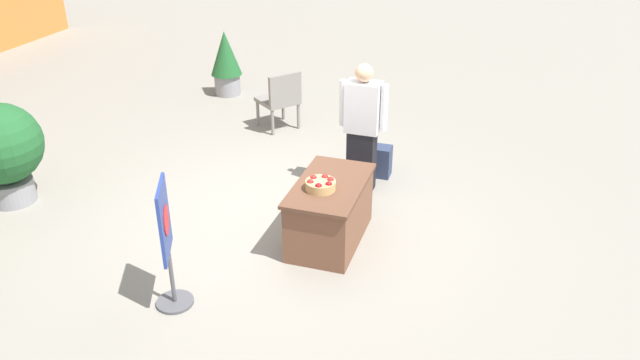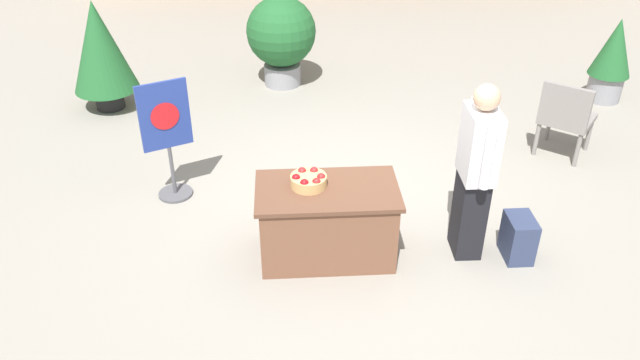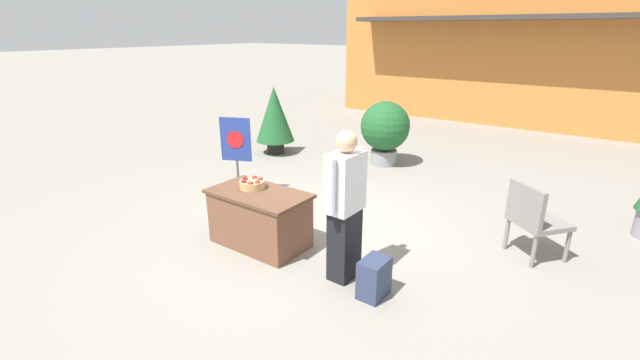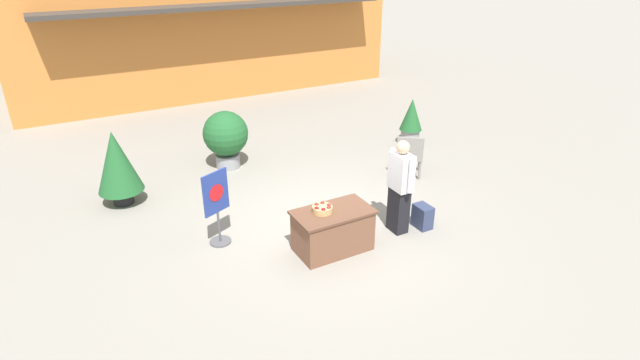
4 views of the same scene
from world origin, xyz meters
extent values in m
plane|color=gray|center=(0.00, 0.00, 0.00)|extent=(120.00, 120.00, 0.00)
cube|color=#C67533|center=(1.06, 10.35, 2.34)|extent=(11.94, 3.85, 4.68)
cube|color=#38332D|center=(1.06, 7.97, 2.90)|extent=(10.15, 0.90, 0.12)
cube|color=brown|center=(-0.32, -0.71, 0.34)|extent=(1.19, 0.68, 0.67)
cube|color=brown|center=(-0.32, -0.71, 0.69)|extent=(1.26, 0.72, 0.04)
cylinder|color=tan|center=(-0.48, -0.65, 0.76)|extent=(0.32, 0.32, 0.10)
sphere|color=red|center=(-0.37, -0.67, 0.80)|extent=(0.08, 0.08, 0.08)
sphere|color=red|center=(-0.43, -0.56, 0.80)|extent=(0.08, 0.08, 0.08)
sphere|color=red|center=(-0.53, -0.56, 0.80)|extent=(0.08, 0.08, 0.08)
sphere|color=#A30F14|center=(-0.59, -0.67, 0.80)|extent=(0.08, 0.08, 0.08)
sphere|color=#A30F14|center=(-0.52, -0.76, 0.80)|extent=(0.08, 0.08, 0.08)
sphere|color=red|center=(-0.42, -0.74, 0.80)|extent=(0.08, 0.08, 0.08)
cube|color=black|center=(0.97, -0.74, 0.40)|extent=(0.25, 0.34, 0.81)
cube|color=silver|center=(0.97, -0.74, 1.12)|extent=(0.27, 0.43, 0.64)
sphere|color=tan|center=(0.97, -0.74, 1.56)|extent=(0.22, 0.22, 0.22)
cylinder|color=silver|center=(0.97, -1.00, 1.15)|extent=(0.09, 0.09, 0.58)
cylinder|color=silver|center=(0.98, -0.48, 1.15)|extent=(0.09, 0.09, 0.58)
cube|color=#2D3856|center=(1.42, -0.86, 0.21)|extent=(0.24, 0.34, 0.42)
cylinder|color=#4C4C51|center=(-1.86, 0.38, 0.01)|extent=(0.36, 0.36, 0.03)
cylinder|color=#4C4C51|center=(-1.86, 0.38, 0.31)|extent=(0.04, 0.04, 0.55)
cube|color=navy|center=(-1.86, 0.38, 0.94)|extent=(0.48, 0.24, 0.71)
cylinder|color=red|center=(-1.85, 0.36, 0.94)|extent=(0.26, 0.12, 0.29)
cylinder|color=gray|center=(2.56, 1.37, 0.21)|extent=(0.05, 0.05, 0.42)
cylinder|color=gray|center=(2.93, 1.07, 0.21)|extent=(0.05, 0.05, 0.42)
cylinder|color=gray|center=(2.27, 1.00, 0.21)|extent=(0.05, 0.05, 0.42)
cylinder|color=gray|center=(2.64, 0.70, 0.21)|extent=(0.05, 0.05, 0.42)
cube|color=gray|center=(2.60, 1.03, 0.45)|extent=(0.77, 0.77, 0.06)
cube|color=gray|center=(2.45, 0.84, 0.71)|extent=(0.47, 0.39, 0.46)
cylinder|color=gray|center=(-0.68, 3.31, 0.15)|extent=(0.53, 0.53, 0.30)
sphere|color=#1E5628|center=(-0.68, 3.31, 0.79)|extent=(0.98, 0.98, 0.98)
cylinder|color=black|center=(-3.03, 2.63, 0.14)|extent=(0.38, 0.38, 0.28)
cone|color=#1E5628|center=(-3.03, 2.63, 0.87)|extent=(0.84, 0.84, 1.19)
camera|label=1|loc=(-6.01, -2.42, 3.83)|focal=35.00mm
camera|label=2|loc=(-0.67, -5.28, 3.66)|focal=35.00mm
camera|label=3|loc=(3.20, -4.27, 2.62)|focal=24.00mm
camera|label=4|loc=(-3.85, -6.65, 4.55)|focal=28.00mm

